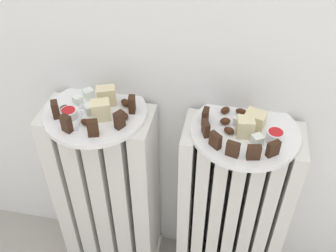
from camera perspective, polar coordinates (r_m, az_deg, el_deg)
The scene contains 35 objects.
radiator_left at distance 1.20m, azimuth -8.75°, elevation -9.80°, with size 0.30×0.14×0.60m.
radiator_right at distance 1.16m, azimuth 9.17°, elevation -12.48°, with size 0.30×0.14×0.60m.
plate_left at distance 0.99m, azimuth -10.53°, elevation 1.95°, with size 0.26×0.26×0.01m, color white.
plate_right at distance 0.93m, azimuth 11.14°, elevation -0.75°, with size 0.26×0.26×0.01m, color white.
dark_cake_slice_left_0 at distance 0.97m, azimuth -16.12°, elevation 2.33°, with size 0.02×0.02×0.04m, color #382114.
dark_cake_slice_left_1 at distance 0.92m, azimuth -14.60°, elevation 0.34°, with size 0.02×0.02×0.04m, color #382114.
dark_cake_slice_left_2 at distance 0.90m, azimuth -10.92°, elevation -0.29°, with size 0.02×0.02×0.04m, color #382114.
dark_cake_slice_left_3 at distance 0.91m, azimuth -7.09°, elevation 0.89°, with size 0.02×0.02×0.04m, color #382114.
dark_cake_slice_left_4 at distance 0.96m, azimuth -5.28°, elevation 3.16°, with size 0.02×0.02×0.04m, color #382114.
marble_cake_slice_left_0 at distance 0.99m, azimuth -8.99°, elevation 4.36°, with size 0.05×0.03×0.05m, color beige.
marble_cake_slice_left_1 at distance 0.94m, azimuth -9.78°, elevation 2.30°, with size 0.04×0.03×0.05m, color beige.
turkish_delight_left_0 at distance 0.97m, azimuth -11.30°, elevation 2.44°, with size 0.02×0.02×0.02m, color white.
turkish_delight_left_1 at distance 1.01m, azimuth -13.04°, elevation 3.72°, with size 0.02×0.02×0.02m, color white.
turkish_delight_left_2 at distance 1.03m, azimuth -11.51°, elevation 4.64°, with size 0.02×0.02×0.02m, color white.
medjool_date_left_0 at distance 0.94m, azimuth -11.92°, elevation 0.56°, with size 0.03×0.01×0.02m, color #3D1E0F.
medjool_date_left_1 at distance 0.99m, azimuth -6.22°, elevation 3.39°, with size 0.03×0.02×0.02m, color #3D1E0F.
medjool_date_left_2 at distance 0.95m, azimuth -6.34°, elevation 1.48°, with size 0.02×0.02×0.01m, color #3D1E0F.
medjool_date_left_3 at distance 0.99m, azimuth -14.84°, elevation 2.52°, with size 0.02×0.02×0.02m, color #3D1E0F.
jam_bowl_left at distance 0.97m, azimuth -14.26°, elevation 1.83°, with size 0.04×0.04×0.02m.
dark_cake_slice_right_0 at distance 0.93m, azimuth 5.46°, elevation 1.47°, with size 0.03×0.01×0.04m, color #382114.
dark_cake_slice_right_1 at distance 0.89m, azimuth 5.52°, elevation -0.32°, with size 0.03×0.01×0.04m, color #382114.
dark_cake_slice_right_2 at distance 0.86m, azimuth 6.92°, elevation -2.08°, with size 0.03×0.01×0.04m, color #382114.
dark_cake_slice_right_3 at distance 0.85m, azimuth 9.42°, elevation -3.35°, with size 0.03×0.01×0.04m, color #382114.
dark_cake_slice_right_4 at distance 0.85m, azimuth 12.41°, elevation -3.77°, with size 0.03×0.01×0.04m, color #382114.
dark_cake_slice_right_5 at distance 0.87m, azimuth 15.08°, elevation -3.22°, with size 0.03×0.01×0.04m, color #382114.
marble_cake_slice_right_0 at distance 0.93m, azimuth 12.59°, elevation 0.93°, with size 0.05×0.04×0.04m, color beige.
marble_cake_slice_right_1 at distance 0.90m, azimuth 11.18°, elevation -0.15°, with size 0.04×0.04×0.05m, color beige.
turkish_delight_right_0 at distance 0.89m, azimuth 12.88°, elevation -1.97°, with size 0.02×0.02×0.02m, color white.
turkish_delight_right_1 at distance 0.93m, azimuth 10.39°, elevation 0.64°, with size 0.02×0.02×0.02m, color white.
medjool_date_right_0 at distance 0.97m, azimuth 10.64°, elevation 2.05°, with size 0.03×0.01×0.02m, color #3D1E0F.
medjool_date_right_1 at distance 0.93m, azimuth 8.34°, elevation 0.72°, with size 0.03×0.02×0.01m, color #3D1E0F.
medjool_date_right_2 at distance 0.97m, azimuth 8.34°, elevation 2.29°, with size 0.03×0.02×0.02m, color #3D1E0F.
medjool_date_right_3 at distance 0.91m, azimuth 8.90°, elevation -0.66°, with size 0.03×0.02×0.01m, color #3D1E0F.
jam_bowl_right at distance 0.91m, azimuth 15.35°, elevation -1.34°, with size 0.04×0.04×0.03m.
fork at distance 0.98m, azimuth -12.59°, elevation 1.72°, with size 0.03×0.11×0.00m.
Camera 1 is at (0.14, -0.43, 1.21)m, focal length 41.80 mm.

